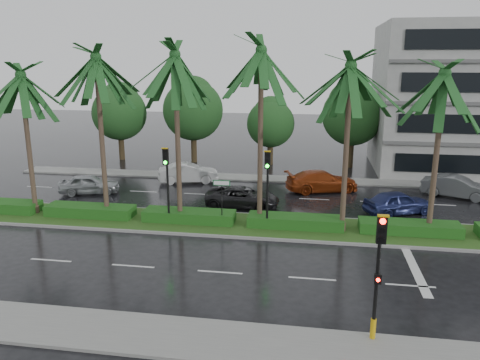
% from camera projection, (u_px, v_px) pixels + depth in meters
% --- Properties ---
extents(ground, '(120.00, 120.00, 0.00)m').
position_uv_depth(ground, '(238.00, 232.00, 25.24)').
color(ground, black).
rests_on(ground, ground).
extents(near_sidewalk, '(40.00, 2.40, 0.12)m').
position_uv_depth(near_sidewalk, '(189.00, 338.00, 15.46)').
color(near_sidewalk, slate).
rests_on(near_sidewalk, ground).
extents(far_sidewalk, '(40.00, 2.00, 0.12)m').
position_uv_depth(far_sidewalk, '(263.00, 178.00, 36.71)').
color(far_sidewalk, slate).
rests_on(far_sidewalk, ground).
extents(median, '(36.00, 4.00, 0.15)m').
position_uv_depth(median, '(241.00, 225.00, 26.18)').
color(median, gray).
rests_on(median, ground).
extents(hedge, '(35.20, 1.40, 0.60)m').
position_uv_depth(hedge, '(241.00, 219.00, 26.09)').
color(hedge, '#174D16').
rests_on(hedge, median).
extents(lane_markings, '(34.00, 13.06, 0.01)m').
position_uv_depth(lane_markings, '(294.00, 238.00, 24.36)').
color(lane_markings, silver).
rests_on(lane_markings, ground).
extents(palm_row, '(26.30, 4.20, 10.19)m').
position_uv_depth(palm_row, '(218.00, 76.00, 24.38)').
color(palm_row, '#49392A').
rests_on(palm_row, median).
extents(signal_near, '(0.34, 0.45, 4.36)m').
position_uv_depth(signal_near, '(378.00, 272.00, 14.71)').
color(signal_near, black).
rests_on(signal_near, near_sidewalk).
extents(signal_median_left, '(0.34, 0.42, 4.36)m').
position_uv_depth(signal_median_left, '(167.00, 174.00, 25.40)').
color(signal_median_left, black).
rests_on(signal_median_left, median).
extents(signal_median_right, '(0.34, 0.42, 4.36)m').
position_uv_depth(signal_median_right, '(267.00, 178.00, 24.56)').
color(signal_median_right, black).
rests_on(signal_median_right, median).
extents(street_sign, '(0.95, 0.09, 2.60)m').
position_uv_depth(street_sign, '(222.00, 191.00, 25.33)').
color(street_sign, black).
rests_on(street_sign, median).
extents(bg_trees, '(33.16, 5.39, 7.78)m').
position_uv_depth(bg_trees, '(276.00, 111.00, 40.84)').
color(bg_trees, '#312616').
rests_on(bg_trees, ground).
extents(building, '(16.00, 10.00, 12.00)m').
position_uv_depth(building, '(478.00, 99.00, 38.38)').
color(building, gray).
rests_on(building, ground).
extents(car_silver, '(2.72, 4.33, 1.38)m').
position_uv_depth(car_silver, '(89.00, 184.00, 32.51)').
color(car_silver, '#A2A6AA').
rests_on(car_silver, ground).
extents(car_white, '(2.67, 4.74, 1.48)m').
position_uv_depth(car_white, '(188.00, 173.00, 35.51)').
color(car_white, '#B4B4B4').
rests_on(car_white, ground).
extents(car_darkgrey, '(2.23, 4.70, 1.30)m').
position_uv_depth(car_darkgrey, '(242.00, 197.00, 29.52)').
color(car_darkgrey, black).
rests_on(car_darkgrey, ground).
extents(car_red, '(3.66, 5.52, 1.49)m').
position_uv_depth(car_red, '(322.00, 181.00, 33.11)').
color(car_red, maroon).
rests_on(car_red, ground).
extents(car_blue, '(3.27, 4.47, 1.42)m').
position_uv_depth(car_blue, '(398.00, 202.00, 28.20)').
color(car_blue, navy).
rests_on(car_blue, ground).
extents(car_grey, '(3.20, 4.76, 1.48)m').
position_uv_depth(car_grey, '(457.00, 187.00, 31.58)').
color(car_grey, '#56595B').
rests_on(car_grey, ground).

